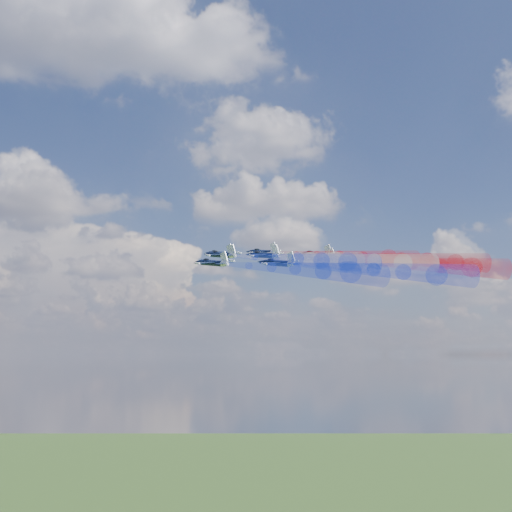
{
  "coord_description": "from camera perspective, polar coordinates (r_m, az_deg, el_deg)",
  "views": [
    {
      "loc": [
        -12.7,
        -171.17,
        122.8
      ],
      "look_at": [
        8.81,
        -8.91,
        148.31
      ],
      "focal_mm": 44.52,
      "sensor_mm": 36.0,
      "label": 1
    }
  ],
  "objects": [
    {
      "name": "jet_inner_left",
      "position": [
        164.45,
        -3.14,
        0.1
      ],
      "size": [
        16.48,
        17.41,
        7.21
      ],
      "primitive_type": null,
      "rotation": [
        0.16,
        -0.16,
        0.57
      ],
      "color": "black"
    },
    {
      "name": "trail_outer_left",
      "position": [
        129.31,
        3.59,
        -1.19
      ],
      "size": [
        28.47,
        39.32,
        11.78
      ],
      "primitive_type": null,
      "rotation": [
        0.16,
        -0.16,
        0.57
      ],
      "color": "#1932DC"
    },
    {
      "name": "trail_inner_right",
      "position": [
        155.84,
        7.46,
        -0.01
      ],
      "size": [
        28.47,
        39.32,
        11.78
      ],
      "primitive_type": null,
      "rotation": [
        0.16,
        -0.16,
        0.57
      ],
      "color": "red"
    },
    {
      "name": "trail_rear_left",
      "position": [
        129.16,
        10.47,
        -1.2
      ],
      "size": [
        28.47,
        39.32,
        11.78
      ],
      "primitive_type": null,
      "rotation": [
        0.16,
        -0.16,
        0.57
      ],
      "color": "#1932DC"
    },
    {
      "name": "jet_rear_right",
      "position": [
        161.0,
        5.59,
        -0.25
      ],
      "size": [
        16.48,
        17.41,
        7.21
      ],
      "primitive_type": null,
      "rotation": [
        0.16,
        -0.16,
        0.57
      ],
      "color": "black"
    },
    {
      "name": "jet_rear_left",
      "position": [
        148.04,
        1.95,
        -0.64
      ],
      "size": [
        16.48,
        17.41,
        7.21
      ],
      "primitive_type": null,
      "rotation": [
        0.16,
        -0.16,
        0.57
      ],
      "color": "black"
    },
    {
      "name": "trail_inner_left",
      "position": [
        143.54,
        3.76,
        -0.3
      ],
      "size": [
        28.47,
        39.32,
        11.78
      ],
      "primitive_type": null,
      "rotation": [
        0.16,
        -0.16,
        0.57
      ],
      "color": "#1932DC"
    },
    {
      "name": "jet_inner_right",
      "position": [
        175.51,
        0.59,
        0.33
      ],
      "size": [
        16.48,
        17.41,
        7.21
      ],
      "primitive_type": null,
      "rotation": [
        0.16,
        -0.16,
        0.57
      ],
      "color": "black"
    },
    {
      "name": "trail_lead",
      "position": [
        156.48,
        3.03,
        -0.16
      ],
      "size": [
        28.47,
        39.32,
        11.78
      ],
      "primitive_type": null,
      "rotation": [
        0.16,
        -0.16,
        0.57
      ],
      "color": "silver"
    },
    {
      "name": "jet_outer_right",
      "position": [
        173.62,
        5.4,
        0.13
      ],
      "size": [
        16.48,
        17.41,
        7.21
      ],
      "primitive_type": null,
      "rotation": [
        0.16,
        -0.16,
        0.57
      ],
      "color": "black"
    },
    {
      "name": "trail_outer_right",
      "position": [
        155.81,
        12.9,
        -0.24
      ],
      "size": [
        28.47,
        39.32,
        11.78
      ],
      "primitive_type": null,
      "rotation": [
        0.16,
        -0.16,
        0.57
      ],
      "color": "red"
    },
    {
      "name": "trail_rear_right",
      "position": [
        143.39,
        13.77,
        -0.7
      ],
      "size": [
        28.47,
        39.32,
        11.78
      ],
      "primitive_type": null,
      "rotation": [
        0.16,
        -0.16,
        0.57
      ],
      "color": "red"
    },
    {
      "name": "trail_center_third",
      "position": [
        142.49,
        8.22,
        -0.34
      ],
      "size": [
        28.47,
        39.32,
        11.78
      ],
      "primitive_type": null,
      "rotation": [
        0.16,
        -0.16,
        0.57
      ],
      "color": "silver"
    },
    {
      "name": "jet_center_third",
      "position": [
        162.01,
        0.68,
        0.07
      ],
      "size": [
        16.48,
        17.41,
        7.21
      ],
      "primitive_type": null,
      "rotation": [
        0.16,
        -0.16,
        0.57
      ],
      "color": "black"
    },
    {
      "name": "jet_lead",
      "position": [
        177.53,
        -3.28,
        0.2
      ],
      "size": [
        16.48,
        17.41,
        7.21
      ],
      "primitive_type": null,
      "rotation": [
        0.16,
        -0.16,
        0.57
      ],
      "color": "black"
    },
    {
      "name": "jet_outer_left",
      "position": [
        150.37,
        -3.95,
        -0.62
      ],
      "size": [
        16.48,
        17.41,
        7.21
      ],
      "primitive_type": null,
      "rotation": [
        0.16,
        -0.16,
        0.57
      ],
      "color": "black"
    }
  ]
}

